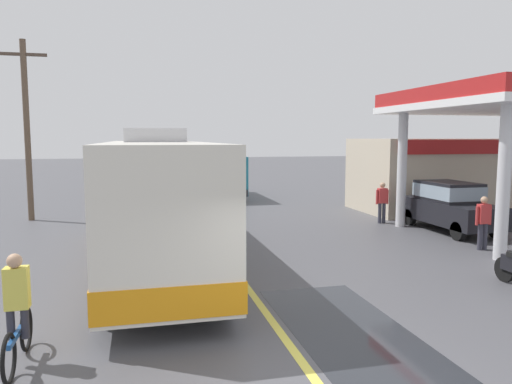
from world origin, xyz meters
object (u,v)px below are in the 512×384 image
object	(u,v)px
coach_bus_main	(157,202)
minibus_opposing_lane	(220,172)
car_trailing_behind_bus	(138,175)
cyclist_on_shoulder	(17,314)
car_at_pump	(450,204)
pedestrian_by_shop	(382,200)
pedestrian_near_pump	(483,220)

from	to	relation	value
coach_bus_main	minibus_opposing_lane	size ratio (longest dim) A/B	1.80
car_trailing_behind_bus	cyclist_on_shoulder	bearing A→B (deg)	-94.09
car_trailing_behind_bus	minibus_opposing_lane	bearing A→B (deg)	-45.28
coach_bus_main	car_at_pump	bearing A→B (deg)	12.74
minibus_opposing_lane	cyclist_on_shoulder	distance (m)	21.10
minibus_opposing_lane	cyclist_on_shoulder	bearing A→B (deg)	-107.76
cyclist_on_shoulder	pedestrian_by_shop	bearing A→B (deg)	41.24
coach_bus_main	cyclist_on_shoulder	distance (m)	5.99
pedestrian_by_shop	car_trailing_behind_bus	world-z (taller)	car_trailing_behind_bus
pedestrian_near_pump	pedestrian_by_shop	world-z (taller)	same
car_at_pump	coach_bus_main	bearing A→B (deg)	-167.26
minibus_opposing_lane	pedestrian_near_pump	distance (m)	16.19
car_at_pump	pedestrian_by_shop	size ratio (longest dim) A/B	2.53
car_at_pump	cyclist_on_shoulder	bearing A→B (deg)	-148.76
coach_bus_main	pedestrian_by_shop	world-z (taller)	coach_bus_main
car_at_pump	minibus_opposing_lane	bearing A→B (deg)	118.20
minibus_opposing_lane	car_trailing_behind_bus	world-z (taller)	minibus_opposing_lane
car_trailing_behind_bus	pedestrian_near_pump	bearing A→B (deg)	-62.57
pedestrian_near_pump	car_trailing_behind_bus	size ratio (longest dim) A/B	0.40
pedestrian_near_pump	coach_bus_main	bearing A→B (deg)	176.89
coach_bus_main	cyclist_on_shoulder	size ratio (longest dim) A/B	6.07
car_at_pump	car_trailing_behind_bus	bearing A→B (deg)	123.52
minibus_opposing_lane	pedestrian_by_shop	world-z (taller)	minibus_opposing_lane
coach_bus_main	car_at_pump	distance (m)	10.99
coach_bus_main	car_at_pump	xyz separation A→B (m)	(10.69, 2.42, -0.71)
car_at_pump	pedestrian_near_pump	xyz separation A→B (m)	(-0.90, -2.95, -0.08)
cyclist_on_shoulder	pedestrian_by_shop	size ratio (longest dim) A/B	1.10
minibus_opposing_lane	car_trailing_behind_bus	xyz separation A→B (m)	(-4.66, 4.70, -0.46)
coach_bus_main	pedestrian_near_pump	bearing A→B (deg)	-3.11
car_at_pump	car_trailing_behind_bus	distance (m)	20.29
minibus_opposing_lane	pedestrian_by_shop	size ratio (longest dim) A/B	3.69
car_at_pump	car_trailing_behind_bus	xyz separation A→B (m)	(-11.21, 16.91, 0.00)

